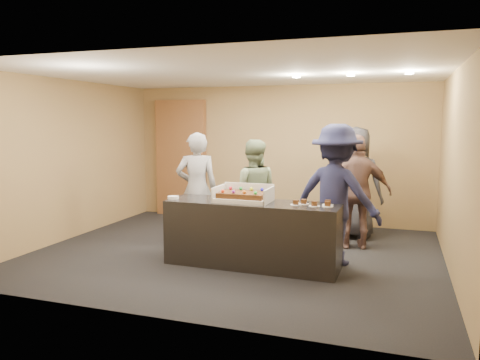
{
  "coord_description": "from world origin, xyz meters",
  "views": [
    {
      "loc": [
        2.32,
        -6.55,
        2.0
      ],
      "look_at": [
        0.07,
        0.0,
        1.13
      ],
      "focal_mm": 35.0,
      "sensor_mm": 36.0,
      "label": 1
    }
  ],
  "objects_px": {
    "storage_cabinet": "(181,158)",
    "person_sage_man": "(253,192)",
    "sheet_cake": "(243,194)",
    "plate_stack": "(173,197)",
    "person_server_grey": "(197,189)",
    "person_dark_suit": "(355,182)",
    "cake_box": "(244,198)",
    "person_brown_extra": "(357,192)",
    "person_navy_man": "(336,195)",
    "serving_counter": "(252,234)"
  },
  "relations": [
    {
      "from": "sheet_cake",
      "to": "person_dark_suit",
      "type": "height_order",
      "value": "person_dark_suit"
    },
    {
      "from": "serving_counter",
      "to": "person_brown_extra",
      "type": "distance_m",
      "value": 1.96
    },
    {
      "from": "sheet_cake",
      "to": "person_sage_man",
      "type": "distance_m",
      "value": 1.16
    },
    {
      "from": "plate_stack",
      "to": "person_server_grey",
      "type": "xyz_separation_m",
      "value": [
        -0.04,
        0.91,
        -0.01
      ]
    },
    {
      "from": "person_brown_extra",
      "to": "serving_counter",
      "type": "bearing_deg",
      "value": 36.13
    },
    {
      "from": "serving_counter",
      "to": "sheet_cake",
      "type": "height_order",
      "value": "sheet_cake"
    },
    {
      "from": "serving_counter",
      "to": "person_dark_suit",
      "type": "relative_size",
      "value": 1.25
    },
    {
      "from": "person_brown_extra",
      "to": "person_dark_suit",
      "type": "relative_size",
      "value": 0.94
    },
    {
      "from": "serving_counter",
      "to": "sheet_cake",
      "type": "xyz_separation_m",
      "value": [
        -0.13,
        0.0,
        0.55
      ]
    },
    {
      "from": "storage_cabinet",
      "to": "person_brown_extra",
      "type": "xyz_separation_m",
      "value": [
        3.79,
        -1.51,
        -0.32
      ]
    },
    {
      "from": "sheet_cake",
      "to": "plate_stack",
      "type": "distance_m",
      "value": 1.03
    },
    {
      "from": "person_server_grey",
      "to": "person_navy_man",
      "type": "height_order",
      "value": "person_navy_man"
    },
    {
      "from": "storage_cabinet",
      "to": "person_server_grey",
      "type": "bearing_deg",
      "value": -58.21
    },
    {
      "from": "sheet_cake",
      "to": "person_server_grey",
      "type": "xyz_separation_m",
      "value": [
        -1.06,
        0.79,
        -0.09
      ]
    },
    {
      "from": "serving_counter",
      "to": "sheet_cake",
      "type": "distance_m",
      "value": 0.56
    },
    {
      "from": "storage_cabinet",
      "to": "serving_counter",
      "type": "bearing_deg",
      "value": -49.34
    },
    {
      "from": "person_server_grey",
      "to": "person_dark_suit",
      "type": "height_order",
      "value": "person_dark_suit"
    },
    {
      "from": "person_navy_man",
      "to": "person_dark_suit",
      "type": "distance_m",
      "value": 1.68
    },
    {
      "from": "sheet_cake",
      "to": "plate_stack",
      "type": "xyz_separation_m",
      "value": [
        -1.01,
        -0.12,
        -0.08
      ]
    },
    {
      "from": "serving_counter",
      "to": "plate_stack",
      "type": "relative_size",
      "value": 15.14
    },
    {
      "from": "serving_counter",
      "to": "storage_cabinet",
      "type": "xyz_separation_m",
      "value": [
        -2.51,
        2.92,
        0.77
      ]
    },
    {
      "from": "cake_box",
      "to": "storage_cabinet",
      "type": "bearing_deg",
      "value": 129.41
    },
    {
      "from": "person_sage_man",
      "to": "person_brown_extra",
      "type": "xyz_separation_m",
      "value": [
        1.63,
        0.28,
        0.04
      ]
    },
    {
      "from": "person_sage_man",
      "to": "storage_cabinet",
      "type": "bearing_deg",
      "value": -53.62
    },
    {
      "from": "storage_cabinet",
      "to": "sheet_cake",
      "type": "distance_m",
      "value": 3.77
    },
    {
      "from": "person_sage_man",
      "to": "person_brown_extra",
      "type": "height_order",
      "value": "person_brown_extra"
    },
    {
      "from": "cake_box",
      "to": "person_sage_man",
      "type": "relative_size",
      "value": 0.44
    },
    {
      "from": "serving_counter",
      "to": "person_server_grey",
      "type": "relative_size",
      "value": 1.32
    },
    {
      "from": "person_dark_suit",
      "to": "person_server_grey",
      "type": "bearing_deg",
      "value": 42.19
    },
    {
      "from": "plate_stack",
      "to": "person_server_grey",
      "type": "bearing_deg",
      "value": 92.66
    },
    {
      "from": "plate_stack",
      "to": "person_brown_extra",
      "type": "height_order",
      "value": "person_brown_extra"
    },
    {
      "from": "person_navy_man",
      "to": "person_brown_extra",
      "type": "bearing_deg",
      "value": -86.5
    },
    {
      "from": "person_navy_man",
      "to": "storage_cabinet",
      "type": "bearing_deg",
      "value": -19.09
    },
    {
      "from": "cake_box",
      "to": "person_navy_man",
      "type": "height_order",
      "value": "person_navy_man"
    },
    {
      "from": "serving_counter",
      "to": "plate_stack",
      "type": "height_order",
      "value": "plate_stack"
    },
    {
      "from": "serving_counter",
      "to": "storage_cabinet",
      "type": "height_order",
      "value": "storage_cabinet"
    },
    {
      "from": "cake_box",
      "to": "person_brown_extra",
      "type": "bearing_deg",
      "value": 44.4
    },
    {
      "from": "plate_stack",
      "to": "person_server_grey",
      "type": "distance_m",
      "value": 0.92
    },
    {
      "from": "storage_cabinet",
      "to": "person_sage_man",
      "type": "height_order",
      "value": "storage_cabinet"
    },
    {
      "from": "storage_cabinet",
      "to": "person_navy_man",
      "type": "height_order",
      "value": "storage_cabinet"
    },
    {
      "from": "cake_box",
      "to": "person_server_grey",
      "type": "relative_size",
      "value": 0.41
    },
    {
      "from": "cake_box",
      "to": "sheet_cake",
      "type": "bearing_deg",
      "value": -91.02
    },
    {
      "from": "sheet_cake",
      "to": "person_navy_man",
      "type": "relative_size",
      "value": 0.33
    },
    {
      "from": "person_brown_extra",
      "to": "storage_cabinet",
      "type": "bearing_deg",
      "value": -33.4
    },
    {
      "from": "person_sage_man",
      "to": "sheet_cake",
      "type": "bearing_deg",
      "value": 86.97
    },
    {
      "from": "storage_cabinet",
      "to": "person_brown_extra",
      "type": "height_order",
      "value": "storage_cabinet"
    },
    {
      "from": "cake_box",
      "to": "person_navy_man",
      "type": "bearing_deg",
      "value": 19.26
    },
    {
      "from": "serving_counter",
      "to": "person_sage_man",
      "type": "distance_m",
      "value": 1.25
    },
    {
      "from": "person_navy_man",
      "to": "person_server_grey",
      "type": "bearing_deg",
      "value": 6.89
    },
    {
      "from": "plate_stack",
      "to": "person_navy_man",
      "type": "relative_size",
      "value": 0.08
    }
  ]
}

